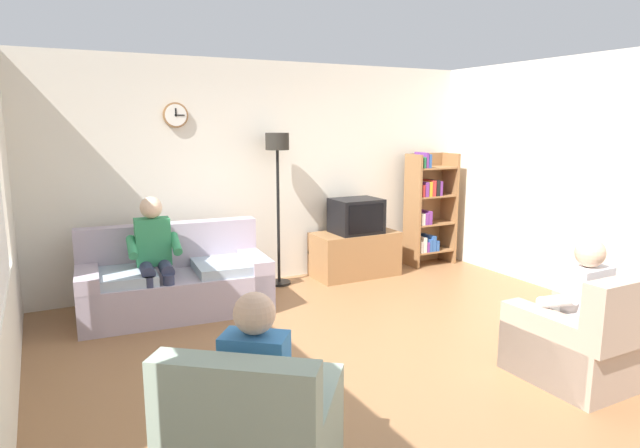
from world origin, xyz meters
The scene contains 13 objects.
ground_plane centered at (0.00, 0.00, 0.00)m, with size 12.00×12.00×0.00m, color #8C603D.
back_wall_assembly centered at (0.00, 2.66, 1.35)m, with size 6.20×0.17×2.70m.
right_wall centered at (2.86, 0.00, 1.35)m, with size 0.12×5.80×2.70m, color silver.
couch centered at (-1.36, 1.92, 0.31)m, with size 1.96×1.02×0.90m.
tv_stand centered at (1.03, 2.25, 0.29)m, with size 1.10×0.56×0.57m.
tv centered at (1.03, 2.23, 0.79)m, with size 0.60×0.49×0.44m.
bookshelf centered at (2.24, 2.32, 0.79)m, with size 0.68×0.36×1.57m.
floor_lamp centered at (0.00, 2.35, 1.45)m, with size 0.28×0.28×1.85m.
armchair_near_window centered at (-1.62, -1.16, 0.29)m, with size 1.17×1.19×0.90m.
armchair_near_bookshelf centered at (1.08, -1.07, 0.29)m, with size 0.81×0.89×0.90m.
person_on_couch centered at (-1.57, 1.81, 0.70)m, with size 0.53×0.56×1.24m.
person_in_left_armchair centered at (-1.57, -1.09, 0.60)m, with size 0.62×0.64×1.12m.
person_in_right_armchair centered at (1.08, -0.98, 0.60)m, with size 0.51×0.54×1.12m.
Camera 1 is at (-2.53, -3.66, 1.97)m, focal length 30.58 mm.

